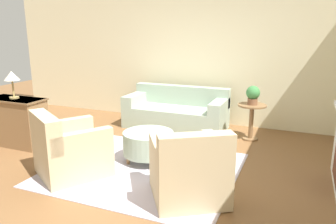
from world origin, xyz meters
name	(u,v)px	position (x,y,z in m)	size (l,w,h in m)	color
ground_plane	(144,169)	(0.00, 0.00, 0.00)	(16.00, 16.00, 0.00)	brown
wall_back	(202,57)	(0.00, 2.83, 1.40)	(9.54, 0.12, 2.80)	beige
rug	(144,169)	(0.00, 0.00, 0.01)	(2.63, 2.31, 0.01)	#BCB2C1
couch	(176,113)	(-0.33, 2.17, 0.30)	(2.06, 0.89, 0.82)	#9EB29E
armchair_left	(69,151)	(-0.88, -0.55, 0.35)	(1.17, 1.19, 0.90)	#C6B289
armchair_right	(189,172)	(0.88, -0.55, 0.35)	(1.17, 1.19, 0.90)	#C6B289
ottoman_table	(148,143)	(-0.07, 0.30, 0.30)	(0.77, 0.77, 0.46)	#9EB29E
side_table	(252,116)	(1.22, 1.95, 0.45)	(0.51, 0.51, 0.66)	olive
dresser	(17,121)	(-2.51, 0.10, 0.43)	(1.06, 0.50, 0.84)	olive
potted_plant_on_side_table	(253,94)	(1.22, 1.95, 0.85)	(0.25, 0.25, 0.34)	brown
table_lamp	(12,78)	(-2.51, 0.10, 1.19)	(0.26, 0.26, 0.47)	tan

